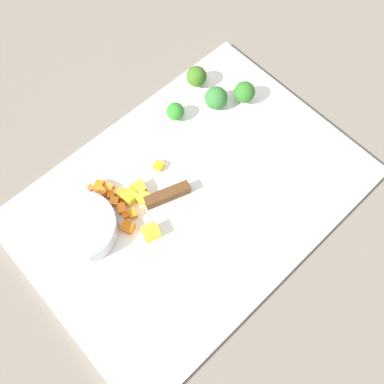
% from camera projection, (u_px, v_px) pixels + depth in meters
% --- Properties ---
extents(ground_plane, '(4.00, 4.00, 0.00)m').
position_uv_depth(ground_plane, '(192.00, 198.00, 0.64)').
color(ground_plane, '#6E6458').
extents(cutting_board, '(0.52, 0.37, 0.01)m').
position_uv_depth(cutting_board, '(192.00, 196.00, 0.63)').
color(cutting_board, white).
rests_on(cutting_board, ground_plane).
extents(prep_bowl, '(0.10, 0.10, 0.03)m').
position_uv_depth(prep_bowl, '(82.00, 228.00, 0.59)').
color(prep_bowl, '#BCB6C2').
rests_on(prep_bowl, cutting_board).
extents(chef_knife, '(0.30, 0.12, 0.02)m').
position_uv_depth(chef_knife, '(204.00, 181.00, 0.63)').
color(chef_knife, silver).
rests_on(chef_knife, cutting_board).
extents(carrot_dice_0, '(0.02, 0.02, 0.01)m').
position_uv_depth(carrot_dice_0, '(111.00, 194.00, 0.62)').
color(carrot_dice_0, orange).
rests_on(carrot_dice_0, cutting_board).
extents(carrot_dice_1, '(0.01, 0.02, 0.01)m').
position_uv_depth(carrot_dice_1, '(133.00, 214.00, 0.61)').
color(carrot_dice_1, orange).
rests_on(carrot_dice_1, cutting_board).
extents(carrot_dice_2, '(0.02, 0.02, 0.01)m').
position_uv_depth(carrot_dice_2, '(100.00, 186.00, 0.63)').
color(carrot_dice_2, orange).
rests_on(carrot_dice_2, cutting_board).
extents(carrot_dice_3, '(0.02, 0.02, 0.01)m').
position_uv_depth(carrot_dice_3, '(128.00, 227.00, 0.60)').
color(carrot_dice_3, orange).
rests_on(carrot_dice_3, cutting_board).
extents(carrot_dice_4, '(0.02, 0.02, 0.02)m').
position_uv_depth(carrot_dice_4, '(101.00, 192.00, 0.62)').
color(carrot_dice_4, orange).
rests_on(carrot_dice_4, cutting_board).
extents(carrot_dice_5, '(0.02, 0.02, 0.01)m').
position_uv_depth(carrot_dice_5, '(122.00, 194.00, 0.62)').
color(carrot_dice_5, orange).
rests_on(carrot_dice_5, cutting_board).
extents(carrot_dice_6, '(0.02, 0.02, 0.01)m').
position_uv_depth(carrot_dice_6, '(115.00, 202.00, 0.62)').
color(carrot_dice_6, orange).
rests_on(carrot_dice_6, cutting_board).
extents(carrot_dice_7, '(0.02, 0.02, 0.01)m').
position_uv_depth(carrot_dice_7, '(122.00, 208.00, 0.61)').
color(carrot_dice_7, orange).
rests_on(carrot_dice_7, cutting_board).
extents(carrot_dice_8, '(0.01, 0.01, 0.01)m').
position_uv_depth(carrot_dice_8, '(91.00, 188.00, 0.63)').
color(carrot_dice_8, orange).
rests_on(carrot_dice_8, cutting_board).
extents(carrot_dice_9, '(0.02, 0.02, 0.01)m').
position_uv_depth(carrot_dice_9, '(109.00, 188.00, 0.63)').
color(carrot_dice_9, orange).
rests_on(carrot_dice_9, cutting_board).
extents(carrot_dice_10, '(0.01, 0.01, 0.01)m').
position_uv_depth(carrot_dice_10, '(126.00, 215.00, 0.61)').
color(carrot_dice_10, orange).
rests_on(carrot_dice_10, cutting_board).
extents(pepper_dice_0, '(0.02, 0.02, 0.02)m').
position_uv_depth(pepper_dice_0, '(130.00, 197.00, 0.62)').
color(pepper_dice_0, yellow).
rests_on(pepper_dice_0, cutting_board).
extents(pepper_dice_1, '(0.02, 0.02, 0.02)m').
position_uv_depth(pepper_dice_1, '(143.00, 198.00, 0.62)').
color(pepper_dice_1, yellow).
rests_on(pepper_dice_1, cutting_board).
extents(pepper_dice_2, '(0.02, 0.02, 0.02)m').
position_uv_depth(pepper_dice_2, '(139.00, 188.00, 0.62)').
color(pepper_dice_2, yellow).
rests_on(pepper_dice_2, cutting_board).
extents(pepper_dice_3, '(0.03, 0.03, 0.02)m').
position_uv_depth(pepper_dice_3, '(151.00, 232.00, 0.59)').
color(pepper_dice_3, yellow).
rests_on(pepper_dice_3, cutting_board).
extents(pepper_dice_4, '(0.02, 0.02, 0.01)m').
position_uv_depth(pepper_dice_4, '(159.00, 166.00, 0.64)').
color(pepper_dice_4, yellow).
rests_on(pepper_dice_4, cutting_board).
extents(broccoli_floret_0, '(0.03, 0.03, 0.03)m').
position_uv_depth(broccoli_floret_0, '(175.00, 112.00, 0.67)').
color(broccoli_floret_0, '#82AF60').
rests_on(broccoli_floret_0, cutting_board).
extents(broccoli_floret_1, '(0.04, 0.04, 0.04)m').
position_uv_depth(broccoli_floret_1, '(197.00, 77.00, 0.70)').
color(broccoli_floret_1, '#93B85D').
rests_on(broccoli_floret_1, cutting_board).
extents(broccoli_floret_2, '(0.04, 0.04, 0.04)m').
position_uv_depth(broccoli_floret_2, '(216.00, 98.00, 0.68)').
color(broccoli_floret_2, '#8BB16D').
rests_on(broccoli_floret_2, cutting_board).
extents(broccoli_floret_3, '(0.04, 0.04, 0.04)m').
position_uv_depth(broccoli_floret_3, '(244.00, 92.00, 0.68)').
color(broccoli_floret_3, '#84B35C').
rests_on(broccoli_floret_3, cutting_board).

